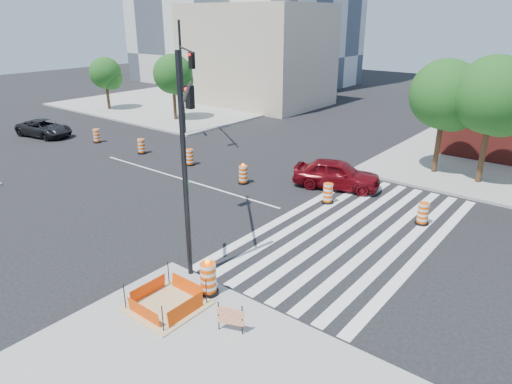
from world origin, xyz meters
TOP-DOWN VIEW (x-y plane):
  - ground at (0.00, 0.00)m, footprint 120.00×120.00m
  - sidewalk_nw at (-18.00, 18.00)m, footprint 22.00×22.00m
  - crosswalk_east at (10.95, 0.00)m, footprint 6.75×13.50m
  - lane_centerline at (0.00, 0.00)m, footprint 14.00×0.12m
  - excavation_pit at (9.00, -9.00)m, footprint 2.20×2.20m
  - beige_midrise at (-12.00, 22.00)m, footprint 14.00×10.00m
  - red_coupe at (7.70, 4.28)m, footprint 5.02×3.24m
  - dark_suv at (-15.82, 0.21)m, footprint 5.00×2.93m
  - signal_pole_se at (7.01, -5.94)m, footprint 4.10×4.34m
  - signal_pole_nw at (-6.23, 6.44)m, footprint 5.30×3.78m
  - pit_drum at (9.54, -7.63)m, footprint 0.66×0.66m
  - barricade at (11.42, -8.66)m, footprint 0.77×0.34m
  - tree_north_a at (-20.84, 9.63)m, footprint 3.09×3.04m
  - tree_north_b at (-12.04, 10.50)m, footprint 3.43×3.43m
  - tree_north_c at (11.14, 10.06)m, footprint 3.93×3.93m
  - tree_north_d at (13.68, 9.79)m, footprint 4.13×4.13m
  - median_drum_0 at (-10.99, 1.68)m, footprint 0.60×0.60m
  - median_drum_1 at (-6.03, 1.90)m, footprint 0.60×0.60m
  - median_drum_2 at (-1.56, 2.14)m, footprint 0.60×0.60m
  - median_drum_3 at (3.26, 1.64)m, footprint 0.60×0.60m
  - median_drum_4 at (8.44, 2.08)m, footprint 0.60×0.60m
  - median_drum_5 at (13.07, 2.55)m, footprint 0.60×0.60m

SIDE VIEW (x-z plane):
  - ground at x=0.00m, z-range 0.00..0.00m
  - lane_centerline at x=0.00m, z-range 0.00..0.01m
  - crosswalk_east at x=10.95m, z-range 0.00..0.01m
  - sidewalk_nw at x=-18.00m, z-range 0.00..0.15m
  - excavation_pit at x=9.00m, z-range -0.23..0.67m
  - median_drum_0 at x=-10.99m, z-range -0.03..0.99m
  - median_drum_1 at x=-6.03m, z-range -0.03..0.99m
  - median_drum_2 at x=-1.56m, z-range -0.03..0.99m
  - median_drum_4 at x=8.44m, z-range -0.03..0.99m
  - median_drum_5 at x=13.07m, z-range -0.03..0.99m
  - median_drum_3 at x=3.26m, z-range -0.10..1.08m
  - dark_suv at x=-15.82m, z-range 0.00..1.31m
  - barricade at x=11.42m, z-range 0.20..1.16m
  - pit_drum at x=9.54m, z-range 0.04..1.34m
  - red_coupe at x=7.70m, z-range 0.00..1.59m
  - tree_north_a at x=-20.84m, z-range 0.88..6.06m
  - tree_north_b at x=-12.04m, z-range 1.00..6.82m
  - tree_north_c at x=11.14m, z-range 1.14..7.82m
  - tree_north_d at x=13.68m, z-range 1.20..8.23m
  - signal_pole_se at x=7.01m, z-range 0.88..8.60m
  - beige_midrise at x=-12.00m, z-range 0.00..10.00m
  - signal_pole_nw at x=-6.23m, z-range 0.95..9.37m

